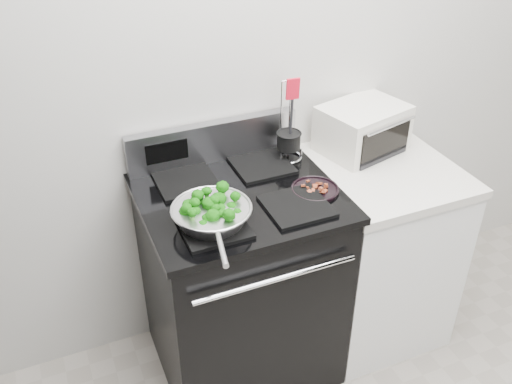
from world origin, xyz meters
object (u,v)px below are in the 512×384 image
gas_range (241,281)px  toaster_oven (362,128)px  bacon_plate (315,187)px  utensil_holder (289,145)px  skillet (212,214)px

gas_range → toaster_oven: (0.68, 0.18, 0.54)m
bacon_plate → utensil_holder: (0.02, 0.28, 0.05)m
gas_range → utensil_holder: size_ratio=2.99×
gas_range → skillet: bearing=-137.6°
toaster_oven → utensil_holder: bearing=164.7°
utensil_holder → bacon_plate: bearing=-87.0°
gas_range → bacon_plate: size_ratio=5.84×
bacon_plate → gas_range: bearing=161.8°
gas_range → skillet: 0.56m
bacon_plate → skillet: bearing=-172.9°
skillet → utensil_holder: 0.58m
bacon_plate → toaster_oven: toaster_oven is taller
utensil_holder → skillet: bearing=-138.2°
toaster_oven → gas_range: bearing=-179.4°
bacon_plate → toaster_oven: bearing=35.5°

